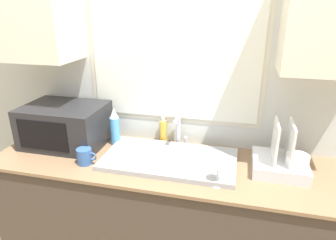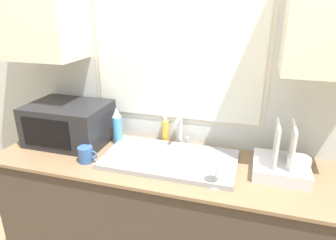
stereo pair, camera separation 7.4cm
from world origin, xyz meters
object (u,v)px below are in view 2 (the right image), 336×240
wine_glass (217,162)px  dish_rack (283,164)px  mug_near_sink (86,154)px  soap_bottle (165,131)px  microwave (69,123)px  spray_bottle (117,126)px  faucet (180,129)px

wine_glass → dish_rack: bearing=34.4°
mug_near_sink → wine_glass: bearing=-3.2°
soap_bottle → wine_glass: size_ratio=0.97×
soap_bottle → wine_glass: wine_glass is taller
dish_rack → mug_near_sink: bearing=-170.6°
microwave → wine_glass: size_ratio=2.75×
soap_bottle → spray_bottle: bearing=-160.5°
spray_bottle → wine_glass: (0.71, -0.34, 0.02)m
soap_bottle → mug_near_sink: size_ratio=1.49×
faucet → dish_rack: bearing=-16.4°
spray_bottle → soap_bottle: size_ratio=1.40×
microwave → mug_near_sink: microwave is taller
wine_glass → spray_bottle: bearing=154.5°
dish_rack → wine_glass: bearing=-145.6°
spray_bottle → wine_glass: spray_bottle is taller
dish_rack → soap_bottle: 0.77m
mug_near_sink → soap_bottle: bearing=47.2°
spray_bottle → mug_near_sink: 0.31m
soap_bottle → wine_glass: 0.60m
microwave → wine_glass: 1.06m
wine_glass → mug_near_sink: bearing=176.8°
faucet → dish_rack: (0.63, -0.18, -0.06)m
dish_rack → soap_bottle: dish_rack is taller
microwave → dish_rack: 1.36m
faucet → soap_bottle: (-0.11, 0.03, -0.04)m
faucet → dish_rack: dish_rack is taller
faucet → soap_bottle: 0.12m
faucet → wine_glass: 0.51m
mug_near_sink → dish_rack: bearing=9.4°
microwave → wine_glass: bearing=-14.4°
faucet → microwave: 0.75m
microwave → soap_bottle: 0.65m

